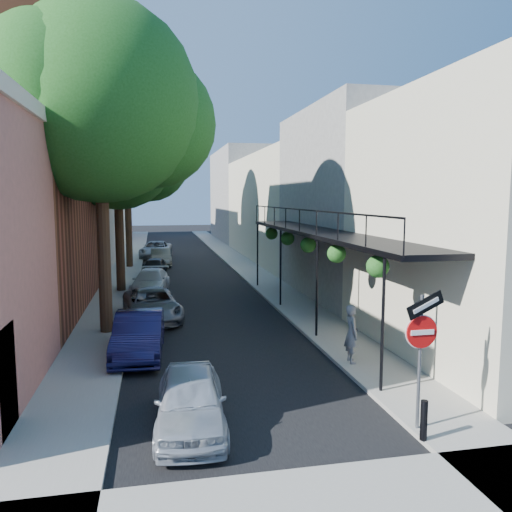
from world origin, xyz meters
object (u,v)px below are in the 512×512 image
oak_mid (125,153)px  parked_car_b (139,335)px  parked_car_f (161,257)px  parked_car_c (152,305)px  parked_car_d (151,282)px  parked_car_g (156,250)px  oak_near (113,108)px  sign_post (422,337)px  parked_car_e (154,267)px  parked_car_a (190,400)px  pedestrian (352,334)px  bollard (424,420)px  oak_far (133,146)px

oak_mid → parked_car_b: size_ratio=2.53×
oak_mid → parked_car_f: oak_mid is taller
parked_car_c → parked_car_f: size_ratio=1.16×
parked_car_d → parked_car_g: 14.97m
oak_near → parked_car_g: size_ratio=2.36×
sign_post → parked_car_d: (-5.48, 16.53, -1.44)m
parked_car_b → parked_car_e: parked_car_b is taller
oak_mid → parked_car_a: 17.43m
sign_post → parked_car_d: 17.48m
oak_mid → pedestrian: size_ratio=6.09×
sign_post → parked_car_f: 27.14m
bollard → parked_car_c: (-5.23, 11.34, 0.09)m
parked_car_d → parked_car_a: bearing=-78.9°
parked_car_a → parked_car_e: 21.04m
oak_mid → parked_car_d: size_ratio=2.50×
parked_car_b → pedestrian: pedestrian is taller
oak_near → pedestrian: bearing=-37.1°
oak_near → oak_mid: bearing=90.4°
parked_car_d → parked_car_g: bearing=96.5°
bollard → oak_far: 28.58m
parked_car_d → parked_car_e: 5.69m
oak_near → parked_car_f: size_ratio=3.01×
parked_car_c → parked_car_f: bearing=80.9°
oak_far → parked_car_g: oak_far is taller
parked_car_b → parked_car_g: 25.16m
sign_post → oak_mid: size_ratio=0.29×
oak_near → parked_car_g: (1.36, 22.22, -7.21)m
bollard → parked_car_d: size_ratio=0.20×
parked_car_c → parked_car_b: bearing=-101.8°
oak_mid → parked_car_g: (1.41, 14.25, -6.38)m
parked_car_g → parked_car_f: bearing=-79.5°
bollard → oak_near: oak_near is taller
oak_mid → parked_car_c: size_ratio=2.33×
bollard → parked_car_b: size_ratio=0.20×
parked_car_d → parked_car_g: (0.32, 14.97, 0.08)m
pedestrian → parked_car_e: bearing=22.5°
bollard → parked_car_c: size_ratio=0.18×
sign_post → pedestrian: (0.24, 4.17, -1.08)m
oak_far → parked_car_c: (1.12, -15.43, -7.65)m
oak_near → parked_car_d: oak_near is taller
sign_post → bollard: size_ratio=3.74×
parked_car_c → parked_car_e: (0.10, 11.35, -0.05)m
parked_car_c → oak_near: bearing=-132.9°
parked_car_a → parked_car_c: parked_car_a is taller
sign_post → parked_car_g: size_ratio=0.62×
oak_near → parked_car_e: bearing=84.6°
sign_post → parked_car_e: sign_post is taller
sign_post → parked_car_f: bearing=100.3°
oak_far → parked_car_b: size_ratio=2.95×
sign_post → oak_mid: oak_mid is taller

